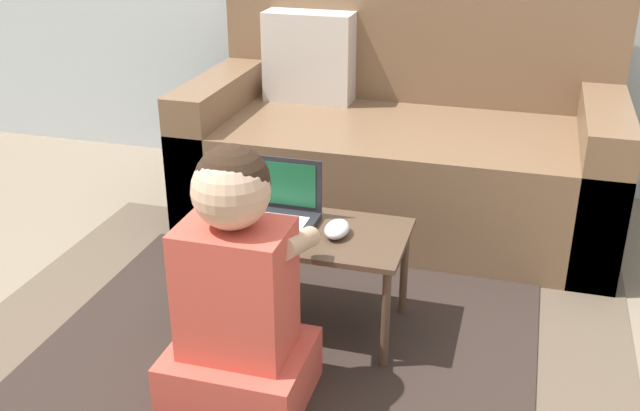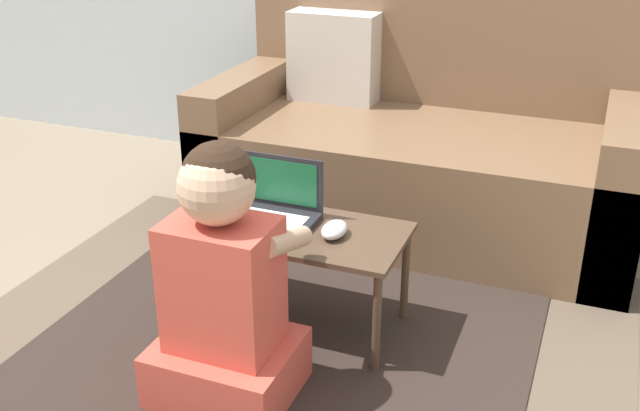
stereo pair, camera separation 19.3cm
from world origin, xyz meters
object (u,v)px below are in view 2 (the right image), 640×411
computer_mouse (334,230)px  person_seated (224,290)px  laptop_desk (300,240)px  laptop (275,211)px  couch (422,145)px

computer_mouse → person_seated: bearing=-113.9°
laptop_desk → laptop: bearing=165.9°
computer_mouse → person_seated: 0.40m
laptop → person_seated: size_ratio=0.36×
laptop → computer_mouse: laptop is taller
couch → laptop: (-0.22, -0.89, 0.06)m
laptop_desk → computer_mouse: bearing=-5.0°
couch → computer_mouse: (-0.02, -0.92, 0.05)m
laptop_desk → person_seated: (-0.05, -0.37, 0.03)m
couch → laptop_desk: bearing=-98.2°
couch → person_seated: couch is taller
couch → person_seated: size_ratio=2.26×
laptop_desk → computer_mouse: size_ratio=5.66×
computer_mouse → person_seated: (-0.16, -0.36, -0.03)m
couch → laptop_desk: couch is taller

